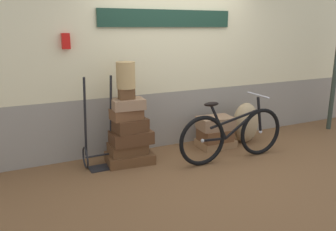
# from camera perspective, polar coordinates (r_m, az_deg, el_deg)

# --- Properties ---
(ground) EXTENTS (9.55, 5.20, 0.06)m
(ground) POSITION_cam_1_polar(r_m,az_deg,el_deg) (4.97, 5.36, -7.58)
(ground) COLOR brown
(station_building) EXTENTS (7.55, 0.74, 2.48)m
(station_building) POSITION_cam_1_polar(r_m,az_deg,el_deg) (5.38, 1.03, 8.24)
(station_building) COLOR gray
(station_building) RESTS_ON ground
(suitcase_0) EXTENTS (0.67, 0.48, 0.14)m
(suitcase_0) POSITION_cam_1_polar(r_m,az_deg,el_deg) (4.83, -6.39, -7.01)
(suitcase_0) COLOR brown
(suitcase_0) RESTS_ON ground
(suitcase_1) EXTENTS (0.51, 0.34, 0.15)m
(suitcase_1) POSITION_cam_1_polar(r_m,az_deg,el_deg) (4.78, -6.71, -5.41)
(suitcase_1) COLOR brown
(suitcase_1) RESTS_ON suitcase_0
(suitcase_2) EXTENTS (0.56, 0.35, 0.17)m
(suitcase_2) POSITION_cam_1_polar(r_m,az_deg,el_deg) (4.72, -6.13, -3.63)
(suitcase_2) COLOR #4C2D19
(suitcase_2) RESTS_ON suitcase_1
(suitcase_3) EXTENTS (0.47, 0.36, 0.18)m
(suitcase_3) POSITION_cam_1_polar(r_m,az_deg,el_deg) (4.66, -6.32, -1.61)
(suitcase_3) COLOR #4C2D19
(suitcase_3) RESTS_ON suitcase_2
(suitcase_4) EXTENTS (0.43, 0.29, 0.14)m
(suitcase_4) POSITION_cam_1_polar(r_m,az_deg,el_deg) (4.61, -6.91, 0.24)
(suitcase_4) COLOR brown
(suitcase_4) RESTS_ON suitcase_3
(suitcase_5) EXTENTS (0.44, 0.33, 0.14)m
(suitcase_5) POSITION_cam_1_polar(r_m,az_deg,el_deg) (4.58, -6.68, 1.93)
(suitcase_5) COLOR #937051
(suitcase_5) RESTS_ON suitcase_4
(suitcase_6) EXTENTS (0.21, 0.15, 0.14)m
(suitcase_6) POSITION_cam_1_polar(r_m,az_deg,el_deg) (4.54, -6.93, 3.60)
(suitcase_6) COLOR brown
(suitcase_6) RESTS_ON suitcase_5
(suitcase_7) EXTENTS (0.56, 0.41, 0.11)m
(suitcase_7) POSITION_cam_1_polar(r_m,az_deg,el_deg) (5.48, 7.92, -4.55)
(suitcase_7) COLOR #9E754C
(suitcase_7) RESTS_ON ground
(suitcase_8) EXTENTS (0.49, 0.38, 0.19)m
(suitcase_8) POSITION_cam_1_polar(r_m,az_deg,el_deg) (5.39, 7.83, -3.19)
(suitcase_8) COLOR brown
(suitcase_8) RESTS_ON suitcase_7
(suitcase_9) EXTENTS (0.56, 0.41, 0.19)m
(suitcase_9) POSITION_cam_1_polar(r_m,az_deg,el_deg) (5.35, 7.90, -1.24)
(suitcase_9) COLOR #937051
(suitcase_9) RESTS_ON suitcase_8
(wicker_basket) EXTENTS (0.25, 0.25, 0.35)m
(wicker_basket) POSITION_cam_1_polar(r_m,az_deg,el_deg) (4.53, -7.05, 6.68)
(wicker_basket) COLOR tan
(wicker_basket) RESTS_ON suitcase_6
(luggage_trolley) EXTENTS (0.43, 0.37, 1.23)m
(luggage_trolley) POSITION_cam_1_polar(r_m,az_deg,el_deg) (4.71, -11.23, -5.03)
(luggage_trolley) COLOR black
(luggage_trolley) RESTS_ON ground
(burlap_sack) EXTENTS (0.43, 0.36, 0.65)m
(burlap_sack) POSITION_cam_1_polar(r_m,az_deg,el_deg) (5.71, 12.78, -1.17)
(burlap_sack) COLOR tan
(burlap_sack) RESTS_ON ground
(bicycle) EXTENTS (1.68, 0.46, 0.91)m
(bicycle) POSITION_cam_1_polar(r_m,az_deg,el_deg) (4.89, 10.68, -3.16)
(bicycle) COLOR black
(bicycle) RESTS_ON ground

